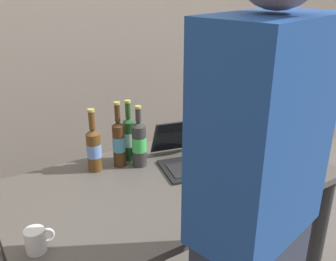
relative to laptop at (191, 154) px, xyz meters
name	(u,v)px	position (x,y,z in m)	size (l,w,h in m)	color
desk	(170,198)	(-0.18, -0.08, -0.16)	(1.54, 0.86, 0.72)	#56514C
laptop	(191,154)	(0.00, 0.00, 0.00)	(0.41, 0.43, 0.21)	black
beer_bottle_green	(119,142)	(-0.32, 0.17, 0.08)	(0.06, 0.06, 0.34)	#472B14
beer_bottle_amber	(139,143)	(-0.24, 0.12, 0.08)	(0.07, 0.07, 0.32)	#333333
beer_bottle_brown	(94,148)	(-0.45, 0.20, 0.07)	(0.07, 0.07, 0.32)	brown
beer_bottle_dark	(129,137)	(-0.25, 0.20, 0.08)	(0.06, 0.06, 0.33)	#1E5123
person_figure	(253,230)	(-0.33, -0.76, 0.15)	(0.43, 0.35, 1.78)	#2D3347
coffee_mug	(36,240)	(-0.85, -0.26, 0.00)	(0.10, 0.07, 0.09)	white
back_wall	(92,33)	(-0.18, 0.78, 0.54)	(6.00, 0.10, 2.60)	gray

